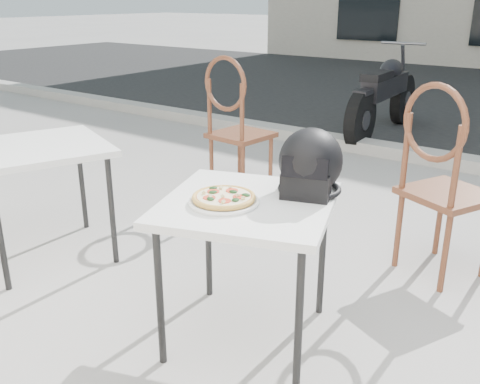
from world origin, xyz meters
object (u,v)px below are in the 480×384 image
Objects in this scene: cafe_table_main at (247,214)px; pizza at (224,197)px; cafe_table_side at (39,155)px; plate at (224,202)px; motorcycle at (385,96)px; helmet at (310,165)px; cafe_chair_side at (234,119)px; cafe_chair_main at (441,173)px.

cafe_table_main is 0.14m from pizza.
plate is at bearing -1.97° from cafe_table_side.
helmet is at bearing -75.95° from motorcycle.
cafe_chair_side reaches higher than cafe_table_main.
pizza is 4.42m from motorcycle.
cafe_table_side is at bearing 171.60° from helmet.
plate is 0.29× the size of cafe_chair_main.
plate is at bearing -124.16° from cafe_table_main.
cafe_table_side is at bearing 54.48° from cafe_chair_main.
cafe_chair_main is 1.00× the size of cafe_chair_side.
helmet is at bearing 56.75° from cafe_table_main.
pizza is 1.44m from cafe_table_side.
plate is 0.43m from helmet.
cafe_chair_side is (-1.17, 1.63, -0.10)m from pizza.
cafe_chair_main reaches higher than plate.
cafe_table_side reaches higher than cafe_table_main.
cafe_table_side is (-1.66, -0.29, -0.17)m from helmet.
cafe_chair_main reaches higher than motorcycle.
helmet is 0.96m from cafe_chair_main.
cafe_table_side is 1.60m from cafe_chair_side.
cafe_chair_main is (0.57, 1.22, -0.10)m from pizza.
cafe_chair_side is at bearing 119.14° from helmet.
motorcycle is (-1.00, 4.29, -0.25)m from plate.
pizza is at bearing -80.09° from motorcycle.
motorcycle is at bearing 103.17° from plate.
helmet is at bearing 56.49° from pizza.
cafe_table_side is 4.27m from motorcycle.
pizza is 2.01m from cafe_chair_side.
helmet is 0.33× the size of cafe_chair_side.
cafe_chair_side is at bearing -96.92° from motorcycle.
cafe_table_main is 2.86× the size of pizza.
cafe_table_main is 0.13m from plate.
cafe_table_side is (-1.44, 0.05, -0.07)m from pizza.
cafe_table_side is (-1.50, -0.04, 0.02)m from cafe_table_main.
motorcycle is at bearing 88.94° from helmet.
motorcycle reaches higher than helmet.
pizza is 0.29× the size of cafe_chair_side.
helmet is 0.18× the size of motorcycle.
cafe_table_main is 0.36m from helmet.
cafe_chair_side is at bearing 11.03° from cafe_chair_main.
cafe_table_main is at bearing -141.63° from helmet.
helmet is at bearing 56.50° from plate.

